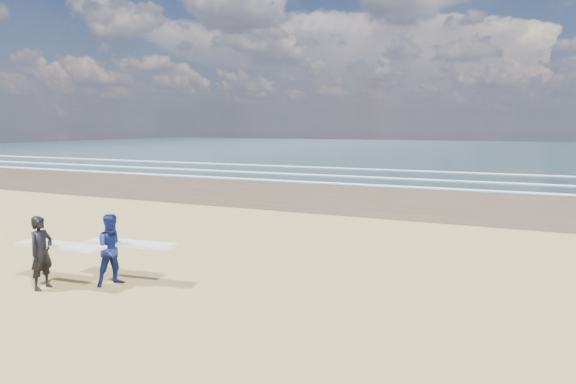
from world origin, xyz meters
The scene contains 2 objects.
surfer_near centered at (-1.07, 0.30, 0.85)m, with size 2.23×1.01×1.67m.
surfer_far centered at (0.16, 1.18, 0.84)m, with size 2.25×1.25×1.65m.
Camera 1 is at (8.63, -7.62, 3.66)m, focal length 32.00 mm.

